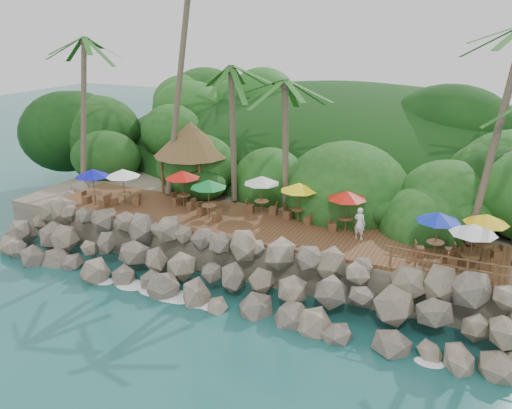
% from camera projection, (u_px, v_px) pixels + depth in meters
% --- Properties ---
extents(ground, '(140.00, 140.00, 0.00)m').
position_uv_depth(ground, '(202.00, 309.00, 26.09)').
color(ground, '#19514F').
rests_on(ground, ground).
extents(land_base, '(32.00, 25.20, 2.10)m').
position_uv_depth(land_base, '(315.00, 194.00, 39.41)').
color(land_base, gray).
rests_on(land_base, ground).
extents(jungle_hill, '(44.80, 28.00, 15.40)m').
position_uv_depth(jungle_hill, '(345.00, 181.00, 46.16)').
color(jungle_hill, '#143811').
rests_on(jungle_hill, ground).
extents(seawall, '(29.00, 4.00, 2.30)m').
position_uv_depth(seawall, '(222.00, 270.00, 27.42)').
color(seawall, gray).
rests_on(seawall, ground).
extents(terrace, '(26.00, 5.00, 0.20)m').
position_uv_depth(terrace, '(256.00, 225.00, 30.50)').
color(terrace, brown).
rests_on(terrace, land_base).
extents(jungle_foliage, '(44.00, 16.00, 12.00)m').
position_uv_depth(jungle_foliage, '(310.00, 212.00, 38.90)').
color(jungle_foliage, '#143811').
rests_on(jungle_foliage, ground).
extents(foam_line, '(25.20, 0.80, 0.06)m').
position_uv_depth(foam_line, '(205.00, 305.00, 26.34)').
color(foam_line, white).
rests_on(foam_line, ground).
extents(palms, '(33.22, 6.72, 15.26)m').
position_uv_depth(palms, '(283.00, 42.00, 29.53)').
color(palms, brown).
rests_on(palms, ground).
extents(palapa, '(4.89, 4.89, 4.60)m').
position_uv_depth(palapa, '(191.00, 139.00, 35.02)').
color(palapa, brown).
rests_on(palapa, ground).
extents(dining_clusters, '(23.99, 5.08, 2.27)m').
position_uv_depth(dining_clusters, '(277.00, 194.00, 29.40)').
color(dining_clusters, brown).
rests_on(dining_clusters, terrace).
extents(railing, '(7.20, 0.10, 1.00)m').
position_uv_depth(railing, '(467.00, 268.00, 23.69)').
color(railing, brown).
rests_on(railing, terrace).
extents(waiter, '(0.71, 0.56, 1.72)m').
position_uv_depth(waiter, '(360.00, 223.00, 28.03)').
color(waiter, white).
rests_on(waiter, terrace).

